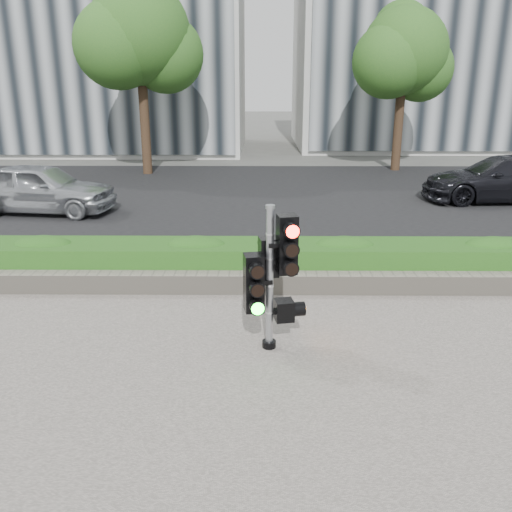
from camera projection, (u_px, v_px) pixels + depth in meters
name	position (u px, v px, depth m)	size (l,w,h in m)	color
ground	(262.00, 344.00, 7.60)	(120.00, 120.00, 0.00)	#51514C
sidewalk	(263.00, 463.00, 5.22)	(16.00, 11.00, 0.03)	#9E9389
road	(262.00, 197.00, 17.11)	(60.00, 13.00, 0.02)	black
curb	(262.00, 267.00, 10.58)	(60.00, 0.25, 0.12)	gray
stone_wall	(262.00, 283.00, 9.35)	(12.00, 0.32, 0.34)	gray
hedge	(262.00, 261.00, 9.91)	(12.00, 1.00, 0.68)	#4B962E
building_right	(464.00, 33.00, 29.43)	(18.00, 10.00, 12.00)	#B7B7B2
tree_left	(139.00, 37.00, 19.93)	(4.61, 4.03, 7.34)	black
tree_right	(403.00, 55.00, 20.96)	(4.10, 3.58, 6.53)	black
traffic_signal	(271.00, 271.00, 7.15)	(0.72, 0.58, 2.00)	black
car_silver	(41.00, 188.00, 14.88)	(1.62, 4.04, 1.37)	#B3B6BB
car_dark	(502.00, 179.00, 16.34)	(1.91, 4.69, 1.36)	black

